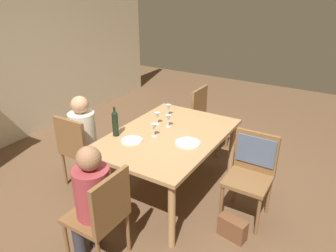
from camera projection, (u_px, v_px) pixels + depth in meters
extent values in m
plane|color=brown|center=(168.00, 189.00, 3.87)|extent=(10.00, 10.00, 0.00)
cube|color=beige|center=(6.00, 54.00, 4.62)|extent=(6.40, 0.12, 2.70)
cube|color=#A87F51|center=(168.00, 136.00, 3.57)|extent=(1.65, 1.14, 0.04)
cylinder|color=#A87F51|center=(172.00, 216.00, 2.90)|extent=(0.07, 0.07, 0.71)
cylinder|color=#A87F51|center=(232.00, 149.00, 4.07)|extent=(0.07, 0.07, 0.71)
cylinder|color=#A87F51|center=(91.00, 183.00, 3.37)|extent=(0.07, 0.07, 0.71)
cylinder|color=#A87F51|center=(166.00, 131.00, 4.54)|extent=(0.07, 0.07, 0.71)
cylinder|color=brown|center=(87.00, 156.00, 4.17)|extent=(0.04, 0.04, 0.44)
cylinder|color=brown|center=(109.00, 163.00, 3.99)|extent=(0.04, 0.04, 0.44)
cylinder|color=brown|center=(65.00, 169.00, 3.88)|extent=(0.04, 0.04, 0.44)
cylinder|color=brown|center=(87.00, 178.00, 3.70)|extent=(0.04, 0.04, 0.44)
cube|color=brown|center=(85.00, 149.00, 3.84)|extent=(0.44, 0.44, 0.04)
cube|color=brown|center=(70.00, 138.00, 3.58)|extent=(0.04, 0.44, 0.44)
cylinder|color=brown|center=(67.00, 242.00, 2.78)|extent=(0.04, 0.04, 0.44)
cylinder|color=brown|center=(97.00, 217.00, 3.08)|extent=(0.04, 0.04, 0.44)
cylinder|color=brown|center=(128.00, 232.00, 2.90)|extent=(0.04, 0.04, 0.44)
cube|color=brown|center=(95.00, 216.00, 2.74)|extent=(0.44, 0.44, 0.04)
cube|color=brown|center=(111.00, 201.00, 2.55)|extent=(0.44, 0.04, 0.44)
cylinder|color=brown|center=(227.00, 134.00, 4.77)|extent=(0.04, 0.04, 0.44)
cylinder|color=brown|center=(217.00, 144.00, 4.47)|extent=(0.04, 0.04, 0.44)
cylinder|color=brown|center=(204.00, 129.00, 4.95)|extent=(0.04, 0.04, 0.44)
cylinder|color=brown|center=(193.00, 138.00, 4.65)|extent=(0.04, 0.04, 0.44)
cube|color=brown|center=(211.00, 121.00, 4.61)|extent=(0.44, 0.44, 0.04)
cube|color=brown|center=(199.00, 103.00, 4.61)|extent=(0.44, 0.04, 0.44)
cylinder|color=brown|center=(258.00, 217.00, 3.09)|extent=(0.04, 0.04, 0.44)
cylinder|color=brown|center=(221.00, 204.00, 3.27)|extent=(0.04, 0.04, 0.44)
cylinder|color=brown|center=(268.00, 196.00, 3.38)|extent=(0.04, 0.04, 0.44)
cylinder|color=brown|center=(234.00, 185.00, 3.56)|extent=(0.04, 0.04, 0.44)
cube|color=brown|center=(248.00, 181.00, 3.23)|extent=(0.44, 0.44, 0.04)
cube|color=brown|center=(256.00, 152.00, 3.28)|extent=(0.04, 0.44, 0.44)
cube|color=#4C5B75|center=(257.00, 150.00, 3.27)|extent=(0.07, 0.40, 0.31)
cylinder|color=#33333D|center=(90.00, 159.00, 4.09)|extent=(0.11, 0.11, 0.46)
cylinder|color=#33333D|center=(101.00, 162.00, 4.00)|extent=(0.11, 0.11, 0.46)
cylinder|color=beige|center=(83.00, 132.00, 3.74)|extent=(0.31, 0.31, 0.47)
sphere|color=tan|center=(80.00, 105.00, 3.60)|extent=(0.20, 0.20, 0.20)
cylinder|color=#33333D|center=(79.00, 237.00, 2.83)|extent=(0.11, 0.11, 0.46)
cylinder|color=#33333D|center=(93.00, 224.00, 2.97)|extent=(0.11, 0.11, 0.46)
cylinder|color=#9E383D|center=(93.00, 194.00, 2.64)|extent=(0.31, 0.31, 0.47)
sphere|color=#996B4C|center=(89.00, 158.00, 2.50)|extent=(0.20, 0.20, 0.20)
cylinder|color=black|center=(115.00, 126.00, 3.48)|extent=(0.07, 0.07, 0.24)
sphere|color=black|center=(115.00, 115.00, 3.43)|extent=(0.07, 0.07, 0.07)
cylinder|color=black|center=(114.00, 110.00, 3.41)|extent=(0.03, 0.03, 0.08)
cylinder|color=silver|center=(168.00, 115.00, 4.06)|extent=(0.06, 0.06, 0.00)
cylinder|color=silver|center=(168.00, 113.00, 4.04)|extent=(0.01, 0.01, 0.07)
cone|color=silver|center=(168.00, 107.00, 4.01)|extent=(0.07, 0.07, 0.07)
cylinder|color=silver|center=(168.00, 127.00, 3.74)|extent=(0.06, 0.06, 0.00)
cylinder|color=silver|center=(168.00, 124.00, 3.73)|extent=(0.01, 0.01, 0.07)
cone|color=silver|center=(168.00, 118.00, 3.70)|extent=(0.07, 0.07, 0.07)
cylinder|color=silver|center=(154.00, 136.00, 3.51)|extent=(0.06, 0.06, 0.00)
cylinder|color=silver|center=(154.00, 133.00, 3.50)|extent=(0.01, 0.01, 0.07)
cone|color=silver|center=(154.00, 127.00, 3.47)|extent=(0.07, 0.07, 0.07)
cylinder|color=silver|center=(158.00, 124.00, 3.81)|extent=(0.06, 0.06, 0.00)
cylinder|color=silver|center=(157.00, 121.00, 3.80)|extent=(0.01, 0.01, 0.07)
cone|color=silver|center=(157.00, 115.00, 3.77)|extent=(0.07, 0.07, 0.07)
cylinder|color=white|center=(132.00, 140.00, 3.40)|extent=(0.23, 0.23, 0.01)
cylinder|color=white|center=(188.00, 143.00, 3.35)|extent=(0.27, 0.27, 0.01)
cube|color=brown|center=(232.00, 228.00, 3.10)|extent=(0.17, 0.30, 0.22)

